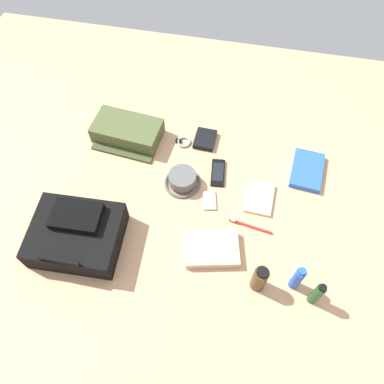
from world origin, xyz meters
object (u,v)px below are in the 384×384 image
object	(u,v)px
backpack	(77,234)
wristwatch	(183,142)
notepad	(259,198)
folded_towel	(212,249)
toiletry_pouch	(127,132)
paperback_novel	(307,170)
wallet	(205,139)
media_player	(209,201)
deodorant_spray	(297,278)
bucket_hat	(182,180)
cologne_bottle	(259,279)
cell_phone	(218,173)
toothbrush	(248,225)
shampoo_bottle	(317,294)

from	to	relation	value
backpack	wristwatch	world-z (taller)	backpack
backpack	notepad	xyz separation A→B (m)	(-0.66, -0.32, -0.05)
backpack	folded_towel	size ratio (longest dim) A/B	1.69
toiletry_pouch	paperback_novel	world-z (taller)	toiletry_pouch
wallet	toiletry_pouch	bearing A→B (deg)	9.79
paperback_novel	wristwatch	xyz separation A→B (m)	(0.55, -0.05, -0.01)
media_player	wallet	world-z (taller)	wallet
deodorant_spray	wallet	xyz separation A→B (m)	(0.43, -0.59, -0.06)
bucket_hat	notepad	distance (m)	0.32
cologne_bottle	notepad	xyz separation A→B (m)	(0.03, -0.36, -0.06)
deodorant_spray	paperback_novel	world-z (taller)	deodorant_spray
notepad	folded_towel	xyz separation A→B (m)	(0.15, 0.26, 0.01)
cell_phone	notepad	distance (m)	0.21
notepad	wristwatch	bearing A→B (deg)	-29.01
toiletry_pouch	notepad	world-z (taller)	toiletry_pouch
toiletry_pouch	cologne_bottle	world-z (taller)	cologne_bottle
bucket_hat	paperback_novel	world-z (taller)	bucket_hat
paperback_novel	toothbrush	distance (m)	0.37
bucket_hat	media_player	size ratio (longest dim) A/B	1.65
toiletry_pouch	folded_towel	bearing A→B (deg)	134.66
paperback_novel	wallet	distance (m)	0.46
toiletry_pouch	toothbrush	world-z (taller)	toiletry_pouch
backpack	paperback_novel	distance (m)	0.98
toothbrush	media_player	bearing A→B (deg)	-25.88
backpack	bucket_hat	world-z (taller)	backpack
bucket_hat	cell_phone	xyz separation A→B (m)	(-0.14, -0.08, -0.02)
toiletry_pouch	notepad	xyz separation A→B (m)	(-0.62, 0.21, -0.03)
backpack	shampoo_bottle	size ratio (longest dim) A/B	2.32
toiletry_pouch	media_player	world-z (taller)	toiletry_pouch
folded_towel	backpack	bearing A→B (deg)	6.49
toiletry_pouch	wallet	distance (m)	0.35
toiletry_pouch	media_player	xyz separation A→B (m)	(-0.42, 0.26, -0.03)
deodorant_spray	wallet	bearing A→B (deg)	-53.95
media_player	notepad	world-z (taller)	notepad
folded_towel	cologne_bottle	bearing A→B (deg)	151.68
paperback_novel	notepad	world-z (taller)	paperback_novel
backpack	cell_phone	xyz separation A→B (m)	(-0.47, -0.41, -0.05)
wristwatch	media_player	bearing A→B (deg)	121.25
backpack	wristwatch	distance (m)	0.62
toiletry_pouch	toothbrush	distance (m)	0.68
toiletry_pouch	wallet	world-z (taller)	toiletry_pouch
toiletry_pouch	paperback_novel	xyz separation A→B (m)	(-0.80, 0.04, -0.03)
paperback_novel	folded_towel	world-z (taller)	folded_towel
backpack	bucket_hat	bearing A→B (deg)	-134.93
paperback_novel	cell_phone	xyz separation A→B (m)	(0.37, 0.08, -0.01)
shampoo_bottle	cell_phone	distance (m)	0.62
deodorant_spray	wallet	world-z (taller)	deodorant_spray
shampoo_bottle	toothbrush	bearing A→B (deg)	-43.54
toiletry_pouch	cologne_bottle	size ratio (longest dim) A/B	2.18
shampoo_bottle	deodorant_spray	distance (m)	0.08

